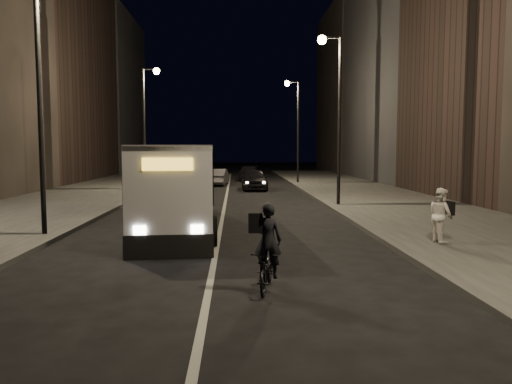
{
  "coord_description": "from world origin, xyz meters",
  "views": [
    {
      "loc": [
        0.56,
        -12.14,
        2.9
      ],
      "look_at": [
        1.21,
        3.76,
        1.5
      ],
      "focal_mm": 35.0,
      "sensor_mm": 36.0,
      "label": 1
    }
  ],
  "objects": [
    {
      "name": "sidewalk_left",
      "position": [
        -8.5,
        14.0,
        0.08
      ],
      "size": [
        7.0,
        70.0,
        0.16
      ],
      "primitive_type": "cube",
      "color": "#32322F",
      "rests_on": "ground"
    },
    {
      "name": "streetlight_left_near",
      "position": [
        -5.33,
        4.0,
        5.36
      ],
      "size": [
        1.2,
        0.44,
        8.12
      ],
      "color": "black",
      "rests_on": "sidewalk_left"
    },
    {
      "name": "car_near",
      "position": [
        1.88,
        22.66,
        0.74
      ],
      "size": [
        1.77,
        4.33,
        1.47
      ],
      "primitive_type": "imported",
      "rotation": [
        0.0,
        0.0,
        0.01
      ],
      "color": "black",
      "rests_on": "ground"
    },
    {
      "name": "car_mid",
      "position": [
        -0.8,
        26.96,
        0.65
      ],
      "size": [
        1.74,
        4.04,
        1.29
      ],
      "primitive_type": "imported",
      "rotation": [
        0.0,
        0.0,
        3.05
      ],
      "color": "#404043",
      "rests_on": "ground"
    },
    {
      "name": "car_far",
      "position": [
        1.76,
        32.49,
        0.66
      ],
      "size": [
        2.03,
        4.59,
        1.31
      ],
      "primitive_type": "imported",
      "rotation": [
        0.0,
        0.0,
        -0.04
      ],
      "color": "black",
      "rests_on": "ground"
    },
    {
      "name": "streetlight_right_mid",
      "position": [
        5.33,
        12.0,
        5.36
      ],
      "size": [
        1.2,
        0.44,
        8.12
      ],
      "color": "black",
      "rests_on": "sidewalk_right"
    },
    {
      "name": "cyclist_on_bicycle",
      "position": [
        1.2,
        -2.2,
        0.61
      ],
      "size": [
        0.84,
        1.66,
        1.83
      ],
      "rotation": [
        0.0,
        0.0,
        -0.19
      ],
      "color": "black",
      "rests_on": "ground"
    },
    {
      "name": "building_row_left",
      "position": [
        -16.0,
        28.5,
        11.0
      ],
      "size": [
        8.0,
        61.0,
        22.0
      ],
      "primitive_type": "cube",
      "color": "black",
      "rests_on": "ground"
    },
    {
      "name": "streetlight_right_far",
      "position": [
        5.33,
        28.0,
        5.36
      ],
      "size": [
        1.2,
        0.44,
        8.12
      ],
      "color": "black",
      "rests_on": "sidewalk_right"
    },
    {
      "name": "ground",
      "position": [
        0.0,
        0.0,
        0.0
      ],
      "size": [
        180.0,
        180.0,
        0.0
      ],
      "primitive_type": "plane",
      "color": "black",
      "rests_on": "ground"
    },
    {
      "name": "city_bus",
      "position": [
        -1.6,
        6.31,
        1.63
      ],
      "size": [
        3.23,
        11.22,
        2.99
      ],
      "rotation": [
        0.0,
        0.0,
        0.07
      ],
      "color": "silver",
      "rests_on": "ground"
    },
    {
      "name": "pedestrian_woman",
      "position": [
        6.53,
        2.0,
        0.96
      ],
      "size": [
        0.72,
        0.86,
        1.6
      ],
      "primitive_type": "imported",
      "rotation": [
        0.0,
        0.0,
        1.72
      ],
      "color": "white",
      "rests_on": "sidewalk_right"
    },
    {
      "name": "building_row_right",
      "position": [
        16.0,
        27.5,
        10.5
      ],
      "size": [
        8.0,
        61.0,
        21.0
      ],
      "primitive_type": "cube",
      "color": "black",
      "rests_on": "ground"
    },
    {
      "name": "streetlight_left_far",
      "position": [
        -5.33,
        22.0,
        5.36
      ],
      "size": [
        1.2,
        0.44,
        8.12
      ],
      "color": "black",
      "rests_on": "sidewalk_left"
    },
    {
      "name": "sidewalk_right",
      "position": [
        8.5,
        14.0,
        0.08
      ],
      "size": [
        7.0,
        70.0,
        0.16
      ],
      "primitive_type": "cube",
      "color": "#32322F",
      "rests_on": "ground"
    }
  ]
}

